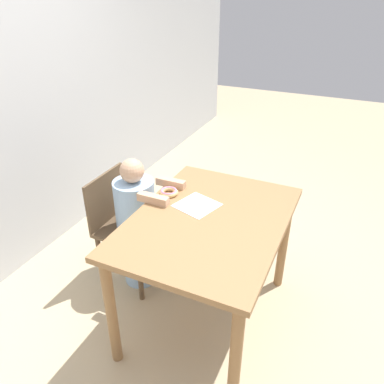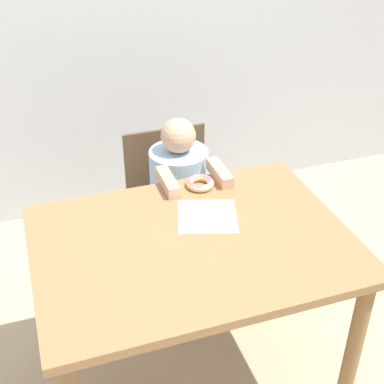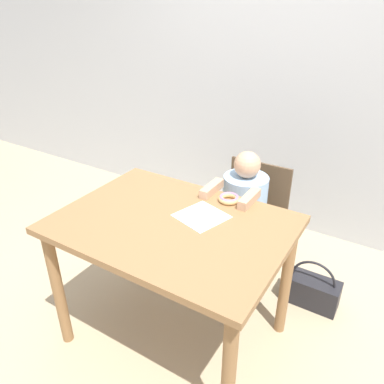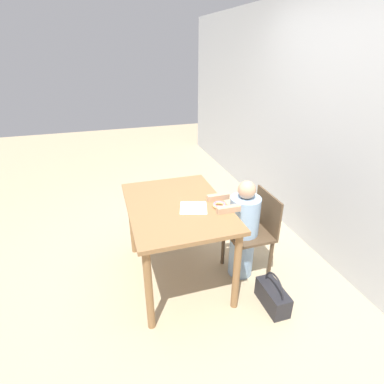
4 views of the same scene
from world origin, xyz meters
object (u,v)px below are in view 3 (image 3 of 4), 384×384
object	(u,v)px
donut	(229,198)
handbag	(311,290)
chair	(249,222)
child_figure	(242,225)

from	to	relation	value
donut	handbag	bearing A→B (deg)	36.29
donut	handbag	world-z (taller)	donut
chair	child_figure	size ratio (longest dim) A/B	0.84
chair	donut	bearing A→B (deg)	-87.84
chair	handbag	distance (m)	0.58
child_figure	handbag	size ratio (longest dim) A/B	2.83
chair	donut	xyz separation A→B (m)	(0.01, -0.36, 0.35)
handbag	chair	bearing A→B (deg)	176.91
child_figure	handbag	distance (m)	0.60
chair	donut	distance (m)	0.50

